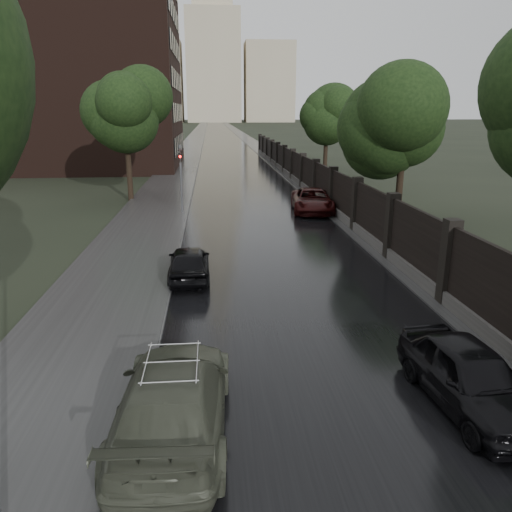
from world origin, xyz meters
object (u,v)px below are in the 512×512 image
(tree_right_c, at_px, (327,122))
(hatchback_left, at_px, (189,263))
(tree_right_b, at_px, (404,128))
(car_right_near, at_px, (470,377))
(car_right_far, at_px, (312,200))
(volga_sedan, at_px, (174,399))
(tree_left_far, at_px, (126,120))
(traffic_light, at_px, (181,173))

(tree_right_c, relative_size, hatchback_left, 1.95)
(tree_right_b, relative_size, car_right_near, 1.78)
(tree_right_c, bearing_deg, car_right_near, -98.00)
(tree_right_b, bearing_deg, car_right_near, -105.93)
(car_right_far, bearing_deg, tree_right_b, -30.97)
(tree_right_b, distance_m, car_right_far, 6.65)
(volga_sedan, xyz_separation_m, car_right_far, (6.74, 20.90, -0.02))
(car_right_near, height_order, car_right_far, car_right_far)
(tree_left_far, relative_size, volga_sedan, 1.50)
(tree_left_far, bearing_deg, traffic_light, -53.53)
(tree_right_b, distance_m, tree_right_c, 18.00)
(tree_right_b, relative_size, tree_right_c, 1.00)
(traffic_light, relative_size, car_right_near, 1.02)
(hatchback_left, distance_m, car_right_near, 10.47)
(tree_left_far, height_order, car_right_far, tree_left_far)
(traffic_light, xyz_separation_m, car_right_far, (7.70, 0.06, -1.70))
(tree_left_far, xyz_separation_m, traffic_light, (3.70, -5.01, -2.84))
(traffic_light, bearing_deg, car_right_far, 0.42)
(volga_sedan, bearing_deg, car_right_near, -173.77)
(hatchback_left, relative_size, car_right_far, 0.72)
(traffic_light, bearing_deg, tree_right_b, -14.24)
(tree_left_far, relative_size, tree_right_b, 1.05)
(volga_sedan, relative_size, car_right_near, 1.25)
(car_right_near, bearing_deg, hatchback_left, 119.93)
(traffic_light, bearing_deg, volga_sedan, -87.37)
(tree_right_b, relative_size, traffic_light, 1.75)
(car_right_far, bearing_deg, car_right_near, -86.78)
(tree_right_b, relative_size, hatchback_left, 1.95)
(tree_right_c, height_order, car_right_near, tree_right_c)
(tree_right_c, height_order, traffic_light, tree_right_c)
(volga_sedan, distance_m, hatchback_left, 9.00)
(volga_sedan, height_order, hatchback_left, volga_sedan)
(tree_left_far, bearing_deg, car_right_near, -67.57)
(traffic_light, height_order, volga_sedan, traffic_light)
(traffic_light, bearing_deg, car_right_near, -71.58)
(hatchback_left, height_order, car_right_far, car_right_far)
(tree_right_b, height_order, volga_sedan, tree_right_b)
(car_right_near, distance_m, car_right_far, 20.54)
(volga_sedan, xyz_separation_m, car_right_near, (5.86, 0.38, -0.04))
(hatchback_left, distance_m, car_right_far, 13.72)
(hatchback_left, bearing_deg, car_right_far, -121.01)
(car_right_near, bearing_deg, tree_right_c, 77.33)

